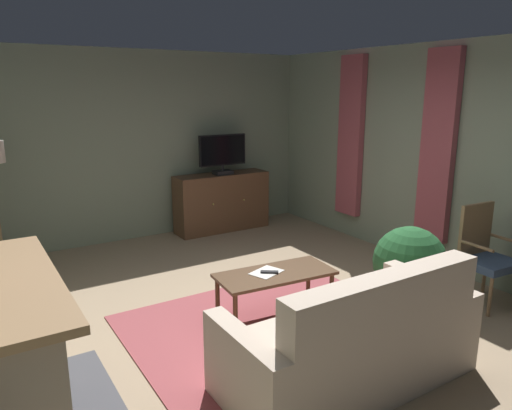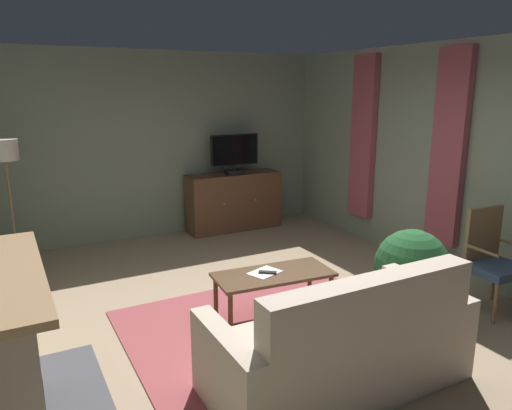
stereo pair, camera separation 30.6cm
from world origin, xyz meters
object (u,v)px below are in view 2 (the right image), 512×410
(folded_newspaper, at_px, (265,272))
(sofa_floral, at_px, (342,348))
(potted_plant_leafy_by_curtain, at_px, (411,268))
(floor_lamp, at_px, (6,166))
(tv_cabinet, at_px, (234,203))
(television, at_px, (235,153))
(fireplace, at_px, (8,360))
(tv_remote, at_px, (268,273))
(side_chair_nearest_door, at_px, (492,258))
(coffee_table, at_px, (274,278))

(folded_newspaper, distance_m, sofa_floral, 1.28)
(potted_plant_leafy_by_curtain, bearing_deg, floor_lamp, 136.08)
(floor_lamp, bearing_deg, tv_cabinet, 5.87)
(floor_lamp, bearing_deg, television, 4.91)
(fireplace, xyz_separation_m, potted_plant_leafy_by_curtain, (3.48, 0.00, -0.02))
(fireplace, bearing_deg, tv_cabinet, 47.17)
(tv_cabinet, distance_m, sofa_floral, 4.30)
(folded_newspaper, relative_size, floor_lamp, 0.19)
(tv_remote, height_order, floor_lamp, floor_lamp)
(tv_remote, bearing_deg, tv_cabinet, 106.57)
(potted_plant_leafy_by_curtain, xyz_separation_m, floor_lamp, (-3.33, 3.21, 0.80))
(tv_remote, distance_m, potted_plant_leafy_by_curtain, 1.39)
(tv_cabinet, relative_size, tv_remote, 8.74)
(folded_newspaper, xyz_separation_m, sofa_floral, (-0.06, -1.27, -0.14))
(potted_plant_leafy_by_curtain, bearing_deg, sofa_floral, -154.75)
(tv_cabinet, height_order, side_chair_nearest_door, side_chair_nearest_door)
(fireplace, distance_m, side_chair_nearest_door, 4.32)
(fireplace, height_order, television, television)
(potted_plant_leafy_by_curtain, bearing_deg, folded_newspaper, 152.80)
(tv_cabinet, bearing_deg, coffee_table, -108.54)
(tv_remote, bearing_deg, fireplace, -128.30)
(side_chair_nearest_door, bearing_deg, sofa_floral, -170.44)
(fireplace, relative_size, potted_plant_leafy_by_curtain, 1.92)
(fireplace, bearing_deg, television, 46.74)
(tv_cabinet, distance_m, potted_plant_leafy_by_curtain, 3.53)
(sofa_floral, xyz_separation_m, floor_lamp, (-2.01, 3.83, 0.97))
(side_chair_nearest_door, xyz_separation_m, floor_lamp, (-4.16, 3.47, 0.76))
(fireplace, height_order, side_chair_nearest_door, fireplace)
(television, height_order, folded_newspaper, television)
(coffee_table, bearing_deg, sofa_floral, -95.98)
(tv_cabinet, relative_size, side_chair_nearest_door, 1.44)
(fireplace, height_order, coffee_table, fireplace)
(side_chair_nearest_door, xyz_separation_m, potted_plant_leafy_by_curtain, (-0.83, 0.26, -0.04))
(coffee_table, bearing_deg, floor_lamp, 129.41)
(potted_plant_leafy_by_curtain, height_order, floor_lamp, floor_lamp)
(folded_newspaper, distance_m, potted_plant_leafy_by_curtain, 1.42)
(side_chair_nearest_door, bearing_deg, tv_cabinet, 105.37)
(tv_cabinet, height_order, folded_newspaper, tv_cabinet)
(tv_remote, bearing_deg, potted_plant_leafy_by_curtain, 9.98)
(tv_cabinet, height_order, floor_lamp, floor_lamp)
(television, xyz_separation_m, sofa_floral, (-1.11, -4.10, -0.90))
(coffee_table, xyz_separation_m, side_chair_nearest_door, (2.02, -0.86, 0.13))
(fireplace, height_order, tv_remote, fireplace)
(tv_remote, xyz_separation_m, floor_lamp, (-2.08, 2.59, 0.83))
(tv_remote, xyz_separation_m, sofa_floral, (-0.07, -1.24, -0.15))
(folded_newspaper, relative_size, side_chair_nearest_door, 0.29)
(tv_remote, relative_size, sofa_floral, 0.09)
(coffee_table, distance_m, floor_lamp, 3.49)
(tv_cabinet, relative_size, television, 1.92)
(fireplace, xyz_separation_m, side_chair_nearest_door, (4.31, -0.26, 0.01))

